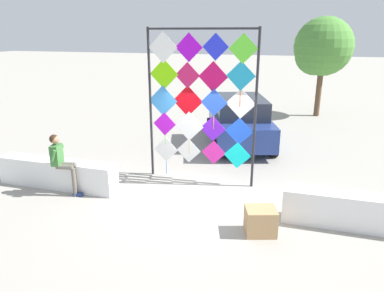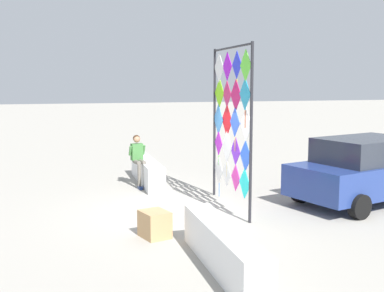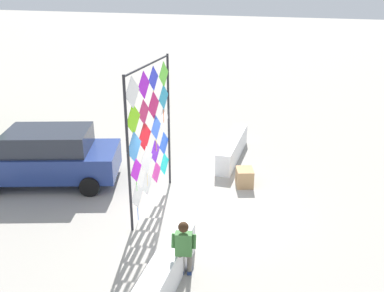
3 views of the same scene
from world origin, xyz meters
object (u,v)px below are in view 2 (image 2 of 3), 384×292
(parked_car, at_px, (368,170))
(kite_display_rack, at_px, (231,118))
(seated_vendor, at_px, (138,156))
(cardboard_box_large, at_px, (155,224))

(parked_car, bearing_deg, kite_display_rack, -97.28)
(kite_display_rack, distance_m, parked_car, 4.08)
(kite_display_rack, relative_size, seated_vendor, 2.58)
(cardboard_box_large, bearing_deg, kite_display_rack, 129.59)
(kite_display_rack, distance_m, cardboard_box_large, 3.72)
(seated_vendor, height_order, cardboard_box_large, seated_vendor)
(parked_car, distance_m, cardboard_box_large, 6.37)
(seated_vendor, bearing_deg, parked_car, 57.92)
(kite_display_rack, bearing_deg, cardboard_box_large, -50.41)
(parked_car, xyz_separation_m, cardboard_box_large, (1.49, -6.16, -0.62))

